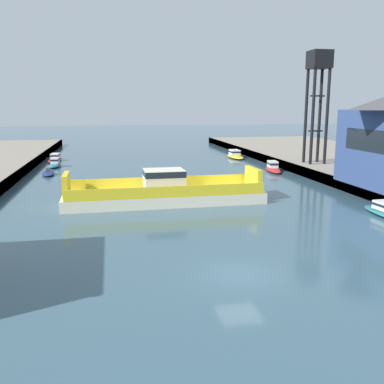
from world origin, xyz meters
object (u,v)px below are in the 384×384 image
(moored_boat_mid_right, at_px, (55,158))
(moored_boat_mid_left, at_px, (235,155))
(moored_boat_far_right, at_px, (48,173))
(crane_tower, at_px, (318,79))
(moored_boat_near_right, at_px, (273,168))
(moored_boat_far_left, at_px, (55,164))
(chain_ferry, at_px, (164,192))

(moored_boat_mid_right, bearing_deg, moored_boat_mid_left, -2.59)
(moored_boat_far_right, xyz_separation_m, crane_tower, (38.74, -4.67, 13.21))
(moored_boat_near_right, xyz_separation_m, moored_boat_far_right, (-32.92, 3.24, -0.33))
(moored_boat_far_left, height_order, crane_tower, crane_tower)
(moored_boat_near_right, bearing_deg, moored_boat_far_left, 161.36)
(moored_boat_near_right, bearing_deg, moored_boat_far_right, 174.39)
(moored_boat_mid_left, distance_m, moored_boat_far_left, 32.81)
(chain_ferry, relative_size, moored_boat_far_right, 3.67)
(moored_boat_far_left, relative_size, moored_boat_far_right, 0.92)
(moored_boat_far_left, bearing_deg, chain_ferry, -63.86)
(moored_boat_mid_right, distance_m, moored_boat_far_right, 15.79)
(chain_ferry, relative_size, crane_tower, 1.25)
(moored_boat_near_right, bearing_deg, chain_ferry, -136.74)
(moored_boat_far_right, bearing_deg, moored_boat_mid_left, 23.90)
(moored_boat_mid_left, height_order, moored_boat_mid_right, moored_boat_mid_left)
(moored_boat_near_right, bearing_deg, moored_boat_mid_left, 92.33)
(moored_boat_near_right, xyz_separation_m, moored_boat_mid_right, (-33.81, 19.00, -0.07))
(chain_ferry, xyz_separation_m, moored_boat_near_right, (18.77, 17.67, -0.48))
(moored_boat_far_right, height_order, crane_tower, crane_tower)
(chain_ferry, distance_m, moored_boat_mid_left, 39.54)
(moored_boat_mid_left, relative_size, moored_boat_far_left, 1.48)
(chain_ferry, relative_size, moored_boat_mid_left, 2.69)
(moored_boat_near_right, xyz_separation_m, moored_boat_mid_left, (-0.71, 17.51, -0.01))
(moored_boat_near_right, xyz_separation_m, moored_boat_far_left, (-32.89, 11.09, -0.01))
(moored_boat_near_right, bearing_deg, moored_boat_mid_right, 150.66)
(chain_ferry, height_order, moored_boat_mid_right, chain_ferry)
(moored_boat_far_left, bearing_deg, moored_boat_far_right, -90.24)
(chain_ferry, relative_size, moored_boat_far_left, 3.99)
(moored_boat_mid_left, xyz_separation_m, moored_boat_far_right, (-32.21, -14.27, -0.32))
(chain_ferry, relative_size, moored_boat_near_right, 3.07)
(moored_boat_far_left, distance_m, moored_boat_far_right, 7.86)
(moored_boat_far_right, bearing_deg, moored_boat_near_right, -5.61)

